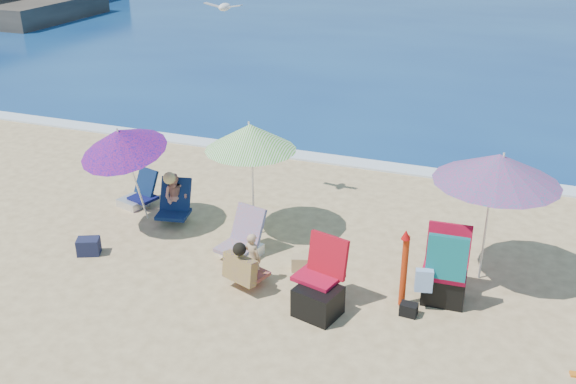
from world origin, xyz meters
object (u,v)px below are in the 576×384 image
(umbrella_blue, at_px, (121,141))
(chair_rainbow, at_px, (242,243))
(camp_chair_left, at_px, (319,292))
(person_center, at_px, (247,262))
(person_left, at_px, (175,198))
(umbrella_striped, at_px, (250,137))
(camp_chair_right, at_px, (444,276))
(seagull, at_px, (224,7))
(chair_navy, at_px, (138,196))
(furled_umbrella, at_px, (404,264))
(umbrella_turquoise, at_px, (498,168))

(umbrella_blue, height_order, chair_rainbow, umbrella_blue)
(camp_chair_left, height_order, person_center, camp_chair_left)
(umbrella_blue, relative_size, person_left, 2.01)
(umbrella_striped, height_order, person_left, umbrella_striped)
(camp_chair_right, xyz_separation_m, seagull, (-4.05, 1.88, 3.07))
(person_center, bearing_deg, chair_navy, 148.68)
(chair_navy, relative_size, camp_chair_left, 0.71)
(umbrella_striped, distance_m, camp_chair_left, 2.81)
(chair_rainbow, distance_m, person_left, 1.70)
(camp_chair_right, bearing_deg, chair_rainbow, 176.38)
(chair_rainbow, bearing_deg, seagull, 119.68)
(chair_rainbow, xyz_separation_m, camp_chair_right, (3.09, -0.20, 0.20))
(umbrella_blue, distance_m, chair_rainbow, 2.52)
(person_left, bearing_deg, umbrella_blue, -136.06)
(chair_rainbow, distance_m, person_center, 0.92)
(umbrella_blue, distance_m, camp_chair_right, 5.34)
(furled_umbrella, distance_m, chair_rainbow, 2.67)
(camp_chair_right, bearing_deg, chair_navy, 168.01)
(umbrella_blue, height_order, camp_chair_right, umbrella_blue)
(furled_umbrella, xyz_separation_m, chair_rainbow, (-2.58, 0.50, -0.44))
(chair_navy, height_order, person_center, person_center)
(chair_rainbow, xyz_separation_m, person_center, (0.43, -0.79, 0.18))
(furled_umbrella, xyz_separation_m, seagull, (-3.54, 2.19, 2.82))
(camp_chair_left, bearing_deg, umbrella_blue, 162.40)
(furled_umbrella, xyz_separation_m, camp_chair_left, (-1.00, -0.54, -0.34))
(umbrella_blue, xyz_separation_m, chair_rainbow, (2.11, -0.13, -1.37))
(camp_chair_right, bearing_deg, camp_chair_left, -150.84)
(chair_navy, relative_size, chair_rainbow, 0.87)
(chair_navy, relative_size, person_left, 0.75)
(chair_rainbow, bearing_deg, umbrella_turquoise, 9.06)
(umbrella_blue, distance_m, camp_chair_left, 4.07)
(chair_rainbow, bearing_deg, camp_chair_left, -33.25)
(chair_navy, xyz_separation_m, seagull, (1.52, 0.70, 3.30))
(person_center, bearing_deg, seagull, 119.41)
(camp_chair_left, height_order, seagull, seagull)
(chair_navy, bearing_deg, chair_rainbow, -21.70)
(person_left, bearing_deg, chair_navy, 162.09)
(umbrella_blue, distance_m, furled_umbrella, 4.82)
(umbrella_striped, height_order, person_center, umbrella_striped)
(umbrella_blue, bearing_deg, camp_chair_left, -17.60)
(umbrella_turquoise, height_order, chair_navy, umbrella_turquoise)
(furled_umbrella, relative_size, person_left, 1.23)
(person_left, bearing_deg, camp_chair_right, -10.75)
(umbrella_striped, distance_m, person_left, 1.88)
(chair_navy, bearing_deg, umbrella_blue, -66.39)
(chair_rainbow, xyz_separation_m, person_left, (-1.54, 0.68, 0.23))
(umbrella_striped, xyz_separation_m, seagull, (-0.83, 0.97, 1.78))
(umbrella_striped, relative_size, camp_chair_left, 1.92)
(umbrella_striped, height_order, camp_chair_left, umbrella_striped)
(umbrella_blue, height_order, seagull, seagull)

